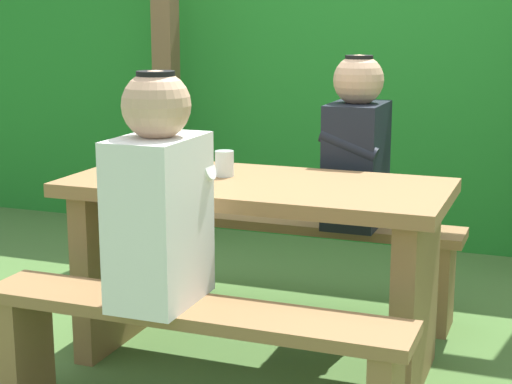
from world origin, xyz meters
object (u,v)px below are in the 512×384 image
person_black_coat (357,148)px  bottle_left (165,156)px  person_white_shirt (159,198)px  cell_phone (202,174)px  bench_near (191,341)px  drinking_glass (224,163)px  picnic_table (256,240)px  bench_far (302,245)px

person_black_coat → bottle_left: 0.88m
person_white_shirt → cell_phone: 0.61m
person_black_coat → bottle_left: person_black_coat is taller
bench_near → drinking_glass: 0.78m
person_white_shirt → bottle_left: bearing=114.7°
picnic_table → person_black_coat: person_black_coat is taller
bench_far → person_white_shirt: (-0.10, -1.16, 0.45)m
bench_far → bench_near: bearing=-90.0°
bench_near → bench_far: bearing=90.0°
person_white_shirt → person_black_coat: (0.33, 1.15, 0.00)m
bench_far → drinking_glass: 0.71m
picnic_table → drinking_glass: 0.31m
bottle_left → person_black_coat: bearing=51.9°
bench_near → person_white_shirt: person_white_shirt is taller
drinking_glass → bottle_left: size_ratio=0.41×
drinking_glass → person_white_shirt: bearing=-85.8°
person_white_shirt → cell_phone: person_white_shirt is taller
person_white_shirt → drinking_glass: 0.62m
picnic_table → bench_near: picnic_table is taller
bench_near → person_black_coat: size_ratio=1.95×
drinking_glass → cell_phone: drinking_glass is taller
picnic_table → person_black_coat: (0.23, 0.58, 0.27)m
drinking_glass → bottle_left: 0.24m
picnic_table → person_black_coat: 0.68m
bench_far → drinking_glass: (-0.14, -0.53, 0.45)m
picnic_table → bench_near: (0.00, -0.58, -0.18)m
person_white_shirt → cell_phone: (-0.13, 0.60, -0.04)m
bottle_left → cell_phone: size_ratio=1.69×
person_black_coat → drinking_glass: person_black_coat is taller
person_black_coat → drinking_glass: size_ratio=7.45×
bench_far → drinking_glass: size_ratio=14.50×
bench_near → bottle_left: bearing=123.9°
bottle_left → cell_phone: bottle_left is taller
person_black_coat → drinking_glass: (-0.38, -0.53, -0.00)m
bench_far → drinking_glass: drinking_glass is taller
person_black_coat → bottle_left: (-0.54, -0.69, 0.04)m
bench_far → person_black_coat: (0.23, -0.00, 0.45)m
picnic_table → cell_phone: cell_phone is taller
bench_near → cell_phone: cell_phone is taller
cell_phone → person_white_shirt: bearing=-48.8°
bottle_left → cell_phone: (0.08, 0.14, -0.09)m
picnic_table → bottle_left: bottle_left is taller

